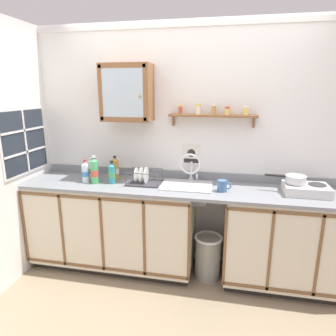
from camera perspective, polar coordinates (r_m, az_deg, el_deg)
The scene contains 22 objects.
floor at distance 2.96m, azimuth 1.34°, elevation -23.58°, with size 6.19×6.19×0.00m, color gray.
back_wall at distance 3.10m, azimuth 3.89°, elevation 3.86°, with size 3.79×0.07×2.48m.
lower_cabinet_run at distance 3.24m, azimuth -10.38°, elevation -10.72°, with size 1.70×0.60×0.90m.
lower_cabinet_run_right at distance 3.09m, azimuth 21.93°, elevation -12.90°, with size 1.17×0.60×0.90m.
countertop at distance 2.88m, azimuth 2.92°, elevation -3.87°, with size 3.15×0.62×0.03m, color gray.
backsplash at distance 3.14m, azimuth 3.72°, elevation -1.30°, with size 3.15×0.02×0.08m, color gray.
sink at distance 2.92m, azimuth 3.67°, elevation -3.61°, with size 0.49×0.41×0.44m.
hot_plate_stove at distance 2.93m, azimuth 24.99°, elevation -3.73°, with size 0.39×0.28×0.09m.
saucepan at distance 2.91m, azimuth 23.20°, elevation -1.92°, with size 0.36×0.18×0.07m.
bottle_water_blue_0 at distance 3.15m, azimuth -13.84°, elevation -0.48°, with size 0.08×0.08×0.23m.
bottle_detergent_teal_1 at distance 3.00m, azimuth -10.69°, elevation -1.00°, with size 0.08×0.08×0.23m.
bottle_juice_amber_2 at distance 3.14m, azimuth -10.09°, elevation -0.17°, with size 0.08×0.08×0.25m.
bottle_soda_green_3 at distance 3.04m, azimuth -13.93°, elevation -0.57°, with size 0.08×0.08×0.28m.
bottle_opaque_white_4 at distance 3.24m, azimuth -14.45°, elevation -0.17°, with size 0.07×0.07×0.22m.
bottle_water_clear_5 at distance 3.09m, azimuth -15.56°, elevation -0.78°, with size 0.08×0.08×0.24m.
dish_rack at distance 2.97m, azimuth -4.70°, elevation -2.29°, with size 0.34×0.24×0.17m.
mug at distance 2.77m, azimuth 10.39°, elevation -3.37°, with size 0.13×0.09×0.11m.
wall_cabinet at distance 3.04m, azimuth -7.90°, elevation 14.10°, with size 0.49×0.28×0.55m.
spice_shelf at distance 2.94m, azimuth 8.54°, elevation 10.11°, with size 0.85×0.14×0.22m.
warning_sign at distance 3.09m, azimuth 4.49°, elevation 2.35°, with size 0.18×0.01×0.23m.
window at distance 3.30m, azimuth -25.86°, elevation 4.66°, with size 0.03×0.68×0.65m.
trash_bin at distance 3.11m, azimuth 7.66°, elevation -16.39°, with size 0.28×0.28×0.45m.
Camera 1 is at (0.40, -2.29, 1.83)m, focal length 31.75 mm.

